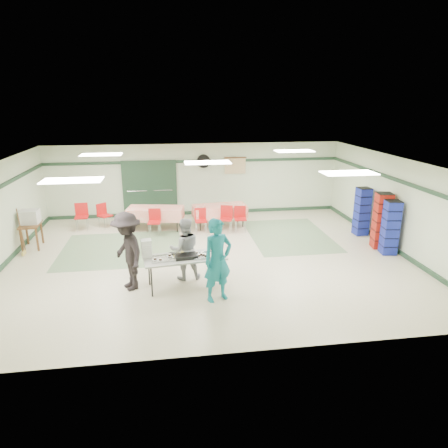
{
  "coord_description": "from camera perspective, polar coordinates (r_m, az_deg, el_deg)",
  "views": [
    {
      "loc": [
        -1.05,
        -10.44,
        4.28
      ],
      "look_at": [
        0.4,
        -0.3,
        1.06
      ],
      "focal_mm": 32.0,
      "sensor_mm": 36.0,
      "label": 1
    }
  ],
  "objects": [
    {
      "name": "floor",
      "position": [
        11.33,
        -2.2,
        -4.74
      ],
      "size": [
        11.0,
        11.0,
        0.0
      ],
      "primitive_type": "plane",
      "color": "beige",
      "rests_on": "ground"
    },
    {
      "name": "ceiling",
      "position": [
        10.61,
        -2.37,
        8.88
      ],
      "size": [
        11.0,
        11.0,
        0.0
      ],
      "primitive_type": "plane",
      "rotation": [
        3.14,
        0.0,
        0.0
      ],
      "color": "silver",
      "rests_on": "wall_back"
    },
    {
      "name": "wall_back",
      "position": [
        15.26,
        -4.05,
        6.35
      ],
      "size": [
        11.0,
        0.0,
        11.0
      ],
      "primitive_type": "plane",
      "rotation": [
        1.57,
        0.0,
        0.0
      ],
      "color": "beige",
      "rests_on": "floor"
    },
    {
      "name": "wall_front",
      "position": [
        6.71,
        1.75,
        -8.47
      ],
      "size": [
        11.0,
        0.0,
        11.0
      ],
      "primitive_type": "plane",
      "rotation": [
        -1.57,
        0.0,
        0.0
      ],
      "color": "beige",
      "rests_on": "floor"
    },
    {
      "name": "wall_right",
      "position": [
        12.67,
        23.32,
        2.64
      ],
      "size": [
        0.0,
        9.0,
        9.0
      ],
      "primitive_type": "plane",
      "rotation": [
        1.57,
        0.0,
        -1.57
      ],
      "color": "beige",
      "rests_on": "floor"
    },
    {
      "name": "trim_back",
      "position": [
        15.11,
        -4.09,
        8.93
      ],
      "size": [
        11.0,
        0.06,
        0.1
      ],
      "primitive_type": "cube",
      "color": "#213C29",
      "rests_on": "wall_back"
    },
    {
      "name": "baseboard_back",
      "position": [
        15.53,
        -3.94,
        1.66
      ],
      "size": [
        11.0,
        0.06,
        0.12
      ],
      "primitive_type": "cube",
      "color": "#213C29",
      "rests_on": "floor"
    },
    {
      "name": "baseboard_left",
      "position": [
        12.1,
        -29.05,
        -5.28
      ],
      "size": [
        0.06,
        9.0,
        0.12
      ],
      "primitive_type": "cube",
      "rotation": [
        0.0,
        0.0,
        1.57
      ],
      "color": "#213C29",
      "rests_on": "floor"
    },
    {
      "name": "trim_right",
      "position": [
        12.51,
        23.59,
        5.74
      ],
      "size": [
        0.06,
        9.0,
        0.1
      ],
      "primitive_type": "cube",
      "rotation": [
        0.0,
        0.0,
        1.57
      ],
      "color": "#213C29",
      "rests_on": "wall_back"
    },
    {
      "name": "baseboard_right",
      "position": [
        13.01,
        22.54,
        -2.85
      ],
      "size": [
        0.06,
        9.0,
        0.12
      ],
      "primitive_type": "cube",
      "rotation": [
        0.0,
        0.0,
        1.57
      ],
      "color": "#213C29",
      "rests_on": "floor"
    },
    {
      "name": "green_patch_a",
      "position": [
        12.3,
        -14.39,
        -3.47
      ],
      "size": [
        3.5,
        3.0,
        0.01
      ],
      "primitive_type": "cube",
      "color": "gray",
      "rests_on": "floor"
    },
    {
      "name": "green_patch_b",
      "position": [
        13.26,
        9.23,
        -1.6
      ],
      "size": [
        2.5,
        3.5,
        0.01
      ],
      "primitive_type": "cube",
      "color": "gray",
      "rests_on": "floor"
    },
    {
      "name": "double_door_left",
      "position": [
        15.27,
        -12.29,
        4.85
      ],
      "size": [
        0.9,
        0.06,
        2.1
      ],
      "primitive_type": "cube",
      "color": "gray",
      "rests_on": "floor"
    },
    {
      "name": "double_door_right",
      "position": [
        15.23,
        -8.72,
        5.01
      ],
      "size": [
        0.9,
        0.06,
        2.1
      ],
      "primitive_type": "cube",
      "color": "gray",
      "rests_on": "floor"
    },
    {
      "name": "door_frame",
      "position": [
        15.22,
        -10.53,
        4.92
      ],
      "size": [
        2.0,
        0.03,
        2.15
      ],
      "primitive_type": "cube",
      "color": "#213C29",
      "rests_on": "floor"
    },
    {
      "name": "wall_fan",
      "position": [
        15.11,
        -2.94,
        8.95
      ],
      "size": [
        0.5,
        0.1,
        0.5
      ],
      "primitive_type": "cylinder",
      "rotation": [
        1.57,
        0.0,
        0.0
      ],
      "color": "black",
      "rests_on": "wall_back"
    },
    {
      "name": "scroll_banner",
      "position": [
        15.29,
        1.6,
        8.31
      ],
      "size": [
        0.8,
        0.02,
        0.6
      ],
      "primitive_type": "cube",
      "color": "#D8BA87",
      "rests_on": "wall_back"
    },
    {
      "name": "serving_table",
      "position": [
        9.39,
        -5.6,
        -4.93
      ],
      "size": [
        1.98,
        1.01,
        0.76
      ],
      "rotation": [
        0.0,
        0.0,
        0.13
      ],
      "color": "#B2B2AD",
      "rests_on": "floor"
    },
    {
      "name": "sheet_tray_right",
      "position": [
        9.37,
        -2.73,
        -4.54
      ],
      "size": [
        0.59,
        0.48,
        0.02
      ],
      "primitive_type": "cube",
      "rotation": [
        0.0,
        0.0,
        0.13
      ],
      "color": "silver",
      "rests_on": "serving_table"
    },
    {
      "name": "sheet_tray_mid",
      "position": [
        9.44,
        -6.24,
        -4.46
      ],
      "size": [
        0.57,
        0.46,
        0.02
      ],
      "primitive_type": "cube",
      "rotation": [
        0.0,
        0.0,
        0.13
      ],
      "color": "silver",
      "rests_on": "serving_table"
    },
    {
      "name": "sheet_tray_left",
      "position": [
        9.29,
        -8.59,
        -4.93
      ],
      "size": [
        0.61,
        0.49,
        0.02
      ],
      "primitive_type": "cube",
      "rotation": [
        0.0,
        0.0,
        0.13
      ],
      "color": "silver",
      "rests_on": "serving_table"
    },
    {
      "name": "baking_pan",
      "position": [
        9.3,
        -5.47,
        -4.61
      ],
      "size": [
        0.56,
        0.39,
        0.08
      ],
      "primitive_type": "cube",
      "rotation": [
        0.0,
        0.0,
        0.13
      ],
      "color": "black",
      "rests_on": "serving_table"
    },
    {
      "name": "foam_box_stack",
      "position": [
        9.41,
        -11.01,
        -3.46
      ],
      "size": [
        0.26,
        0.24,
        0.43
      ],
      "primitive_type": "cube",
      "rotation": [
        0.0,
        0.0,
        0.13
      ],
      "color": "white",
      "rests_on": "serving_table"
    },
    {
      "name": "volunteer_teal",
      "position": [
        8.68,
        -0.91,
        -5.21
      ],
      "size": [
        0.8,
        0.68,
        1.87
      ],
      "primitive_type": "imported",
      "rotation": [
        0.0,
        0.0,
        0.4
      ],
      "color": "#137283",
      "rests_on": "floor"
    },
    {
      "name": "volunteer_grey",
      "position": [
        9.8,
        -5.62,
        -3.57
      ],
      "size": [
        0.8,
        0.65,
        1.56
      ],
      "primitive_type": "imported",
      "rotation": [
        0.0,
        0.0,
        3.23
      ],
      "color": "#97979C",
      "rests_on": "floor"
    },
    {
      "name": "volunteer_dark",
      "position": [
        9.45,
        -13.61,
        -3.82
      ],
      "size": [
        1.13,
        1.38,
        1.86
      ],
      "primitive_type": "imported",
      "rotation": [
        0.0,
        0.0,
        -1.14
      ],
      "color": "black",
      "rests_on": "floor"
    },
    {
      "name": "dining_table_a",
      "position": [
        13.86,
        -0.63,
        1.93
      ],
      "size": [
        1.9,
        1.02,
        0.77
      ],
      "rotation": [
        0.0,
        0.0,
        0.12
      ],
      "color": "red",
      "rests_on": "floor"
    },
    {
      "name": "dining_table_b",
      "position": [
        13.76,
        -9.76,
        1.56
      ],
      "size": [
        1.97,
        1.13,
        0.77
      ],
      "rotation": [
        0.0,
        0.0,
        -0.17
      ],
      "color": "red",
      "rests_on": "floor"
    },
    {
      "name": "chair_a",
      "position": [
        13.35,
        0.32,
        1.17
      ],
      "size": [
        0.51,
        0.51,
        0.87
      ],
      "rotation": [
        0.0,
        0.0,
        -0.29
      ],
      "color": "red",
      "rests_on": "floor"
    },
    {
      "name": "chair_b",
      "position": [
        13.26,
        -3.36,
        0.88
      ],
      "size": [
        0.39,
        0.39,
        0.82
      ],
      "rotation": [
        0.0,
        0.0,
        0.01
      ],
      "color": "red",
      "rests_on": "floor"
    },
    {
      "name": "chair_c",
      "position": [
        13.43,
        2.32,
        1.17
      ],
      "size": [
        0.42,
        0.42,
        0.84
      ],
      "rotation": [
        0.0,
        0.0,
        -0.08
      ],
      "color": "red",
      "rests_on": "floor"
    },
    {
      "name": "chair_d",
      "position": [
        13.23,
        -9.89,
        0.7
      ],
      "size": [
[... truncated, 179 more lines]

